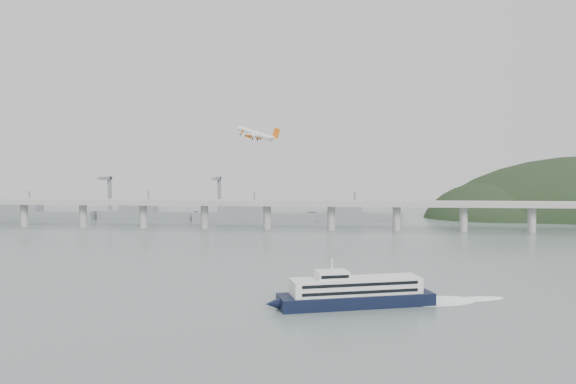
# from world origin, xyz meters

# --- Properties ---
(ground) EXTENTS (900.00, 900.00, 0.00)m
(ground) POSITION_xyz_m (0.00, 0.00, 0.00)
(ground) COLOR slate
(ground) RESTS_ON ground
(bridge) EXTENTS (800.00, 22.00, 23.90)m
(bridge) POSITION_xyz_m (-1.15, 200.00, 17.65)
(bridge) COLOR #999996
(bridge) RESTS_ON ground
(distant_fleet) EXTENTS (453.00, 60.90, 40.00)m
(distant_fleet) POSITION_xyz_m (-155.36, 265.08, 6.22)
(distant_fleet) COLOR slate
(distant_fleet) RESTS_ON ground
(ferry) EXTENTS (88.20, 35.94, 17.10)m
(ferry) POSITION_xyz_m (32.65, -36.50, 4.64)
(ferry) COLOR black
(ferry) RESTS_ON ground
(airliner) EXTENTS (30.93, 29.53, 12.33)m
(airliner) POSITION_xyz_m (-23.62, 101.76, 68.82)
(airliner) COLOR white
(airliner) RESTS_ON ground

